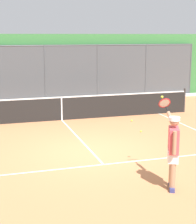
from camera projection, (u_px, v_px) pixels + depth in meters
The scene contains 7 objects.
ground_plane at pixel (92, 152), 10.88m from camera, with size 60.00×60.00×0.00m, color #C67A4C.
court_line_markings at pixel (108, 169), 9.51m from camera, with size 8.70×10.01×0.01m.
fence_backdrop at pixel (43, 68), 18.99m from camera, with size 19.43×1.37×3.43m.
tennis_net at pixel (62, 108), 14.86m from camera, with size 11.18×0.09×1.07m.
tennis_player at pixel (173, 147), 8.12m from camera, with size 0.54×1.36×1.94m.
tennis_ball_mid_court at pixel (141, 131), 13.11m from camera, with size 0.07×0.07×0.07m, color #D6E042.
tennis_ball_near_baseline at pixel (132, 121), 14.74m from camera, with size 0.07×0.07×0.07m, color #C1D138.
Camera 1 is at (2.88, 10.01, 3.37)m, focal length 59.36 mm.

